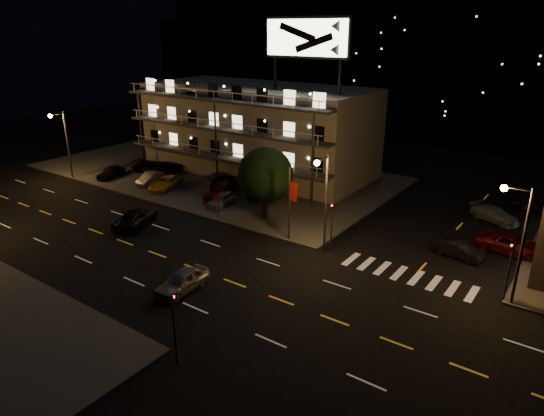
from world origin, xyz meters
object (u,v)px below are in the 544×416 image
Objects in this scene: tree at (265,176)px; side_car_0 at (458,249)px; road_car_east at (182,281)px; road_car_west at (136,217)px; lot_car_4 at (222,199)px; lot_car_7 at (222,177)px; lot_car_2 at (166,183)px.

tree reaches higher than side_car_0.
road_car_east is 0.82× the size of road_car_west.
lot_car_4 is at bearing -134.76° from road_car_west.
side_car_0 is at bearing 178.86° from road_car_west.
lot_car_4 is 7.80m from lot_car_7.
road_car_east reaches higher than lot_car_4.
lot_car_2 is 6.37m from lot_car_7.
lot_car_7 is (3.59, 5.27, -0.03)m from lot_car_2.
tree reaches higher than lot_car_7.
lot_car_4 is at bearing -179.02° from tree.
side_car_0 is 0.90× the size of road_car_east.
lot_car_7 is at bearing 91.34° from side_car_0.
lot_car_2 is at bearing 67.34° from lot_car_7.
lot_car_2 is 31.35m from side_car_0.
road_car_west is at bearing -73.54° from lot_car_2.
road_car_east reaches higher than lot_car_2.
road_car_west is at bearing 109.25° from lot_car_7.
tree reaches higher than road_car_west.
lot_car_4 is 0.89× the size of road_car_east.
side_car_0 is (17.26, 2.08, -3.49)m from tree.
lot_car_7 is at bearing 124.53° from lot_car_4.
lot_car_2 is at bearing -80.85° from road_car_west.
lot_car_2 is at bearing 177.96° from tree.
lot_car_2 is at bearing 169.35° from lot_car_4.
road_car_west is (-8.59, -8.24, -3.40)m from tree.
road_car_east is at bearing -76.62° from tree.
tree is at bearing -17.64° from lot_car_2.
road_car_west is at bearing -118.63° from lot_car_4.
tree reaches higher than lot_car_4.
road_car_east is (3.39, -14.23, -3.40)m from tree.
lot_car_7 is (-5.15, 5.86, -0.03)m from lot_car_4.
lot_car_7 is (-10.47, 5.77, -3.36)m from tree.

